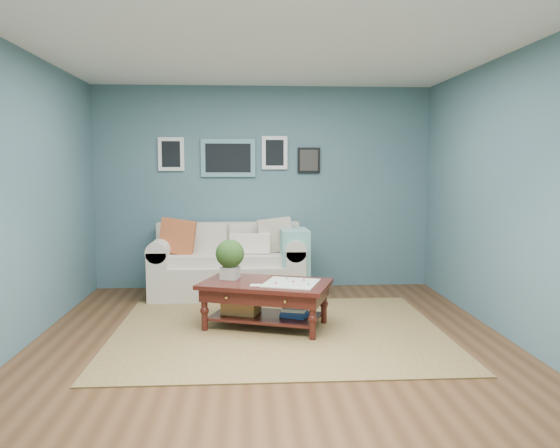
{
  "coord_description": "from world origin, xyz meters",
  "views": [
    {
      "loc": [
        -0.23,
        -4.86,
        1.63
      ],
      "look_at": [
        0.13,
        1.0,
        1.02
      ],
      "focal_mm": 35.0,
      "sensor_mm": 36.0,
      "label": 1
    }
  ],
  "objects": [
    {
      "name": "coffee_table",
      "position": [
        -0.1,
        0.59,
        0.39
      ],
      "size": [
        1.44,
        1.11,
        0.89
      ],
      "rotation": [
        0.0,
        0.0,
        -0.33
      ],
      "color": "black",
      "rests_on": "ground"
    },
    {
      "name": "loveseat",
      "position": [
        -0.38,
        2.03,
        0.41
      ],
      "size": [
        1.96,
        0.89,
        1.01
      ],
      "color": "beige",
      "rests_on": "ground"
    },
    {
      "name": "room_shell",
      "position": [
        -0.01,
        0.06,
        1.36
      ],
      "size": [
        5.0,
        5.02,
        2.7
      ],
      "color": "brown",
      "rests_on": "ground"
    },
    {
      "name": "area_rug",
      "position": [
        0.08,
        0.4,
        0.01
      ],
      "size": [
        3.24,
        2.59,
        0.01
      ],
      "primitive_type": "cube",
      "color": "brown",
      "rests_on": "ground"
    }
  ]
}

